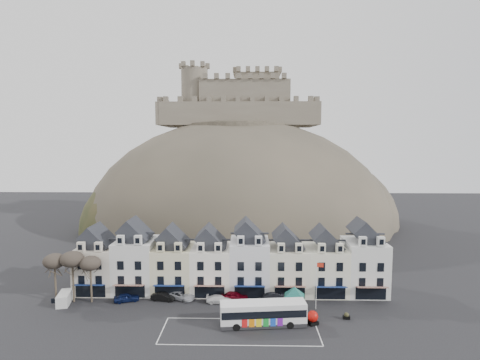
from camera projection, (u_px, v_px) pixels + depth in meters
The scene contains 21 objects.
ground at pixel (225, 335), 51.57m from camera, with size 300.00×300.00×0.00m, color black.
coach_bay_markings at pixel (240, 331), 52.77m from camera, with size 22.00×7.50×0.01m, color silver.
townhouse_terrace at pixel (231, 262), 66.93m from camera, with size 54.40×9.35×11.80m.
castle_hill at pixel (242, 225), 120.13m from camera, with size 100.00×76.00×68.00m.
castle at pixel (240, 101), 123.16m from camera, with size 50.20×22.20×22.00m.
tree_left_far at pixel (54, 261), 61.96m from camera, with size 3.61×3.61×8.24m.
tree_left_mid at pixel (72, 260), 61.86m from camera, with size 3.78×3.78×8.64m.
tree_left_near at pixel (90, 264), 61.87m from camera, with size 3.43×3.43×7.84m.
bus at pixel (263, 312), 54.31m from camera, with size 12.65×4.11×3.51m.
bus_shelter at pixel (294, 292), 58.64m from camera, with size 6.30×6.30×4.05m.
red_buoy at pixel (313, 317), 54.72m from camera, with size 1.78×1.78×2.01m.
flagpole at pixel (317, 282), 59.43m from camera, with size 1.11×0.32×7.85m.
white_van at pixel (65, 298), 61.69m from camera, with size 2.64×4.38×1.87m.
planter_west at pixel (310, 318), 55.63m from camera, with size 1.23×0.85×1.12m.
planter_east at pixel (346, 316), 56.34m from camera, with size 1.03×0.71×1.02m.
car_navy at pixel (127, 297), 62.57m from camera, with size 1.66×4.11×1.40m, color #0B143B.
car_black at pixel (163, 297), 62.99m from camera, with size 1.43×4.09×1.35m, color black.
car_silver at pixel (181, 295), 63.51m from camera, with size 2.25×4.80×1.36m, color #B8B9C0.
car_white at pixel (219, 299), 62.08m from camera, with size 1.75×4.32×1.25m, color white.
car_maroon at pixel (235, 296), 62.92m from camera, with size 1.83×4.54×1.55m, color #5A0511.
car_charcoal at pixel (275, 296), 63.27m from camera, with size 1.49×4.27×1.41m, color black.
Camera 1 is at (3.10, -49.16, 26.43)m, focal length 28.00 mm.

